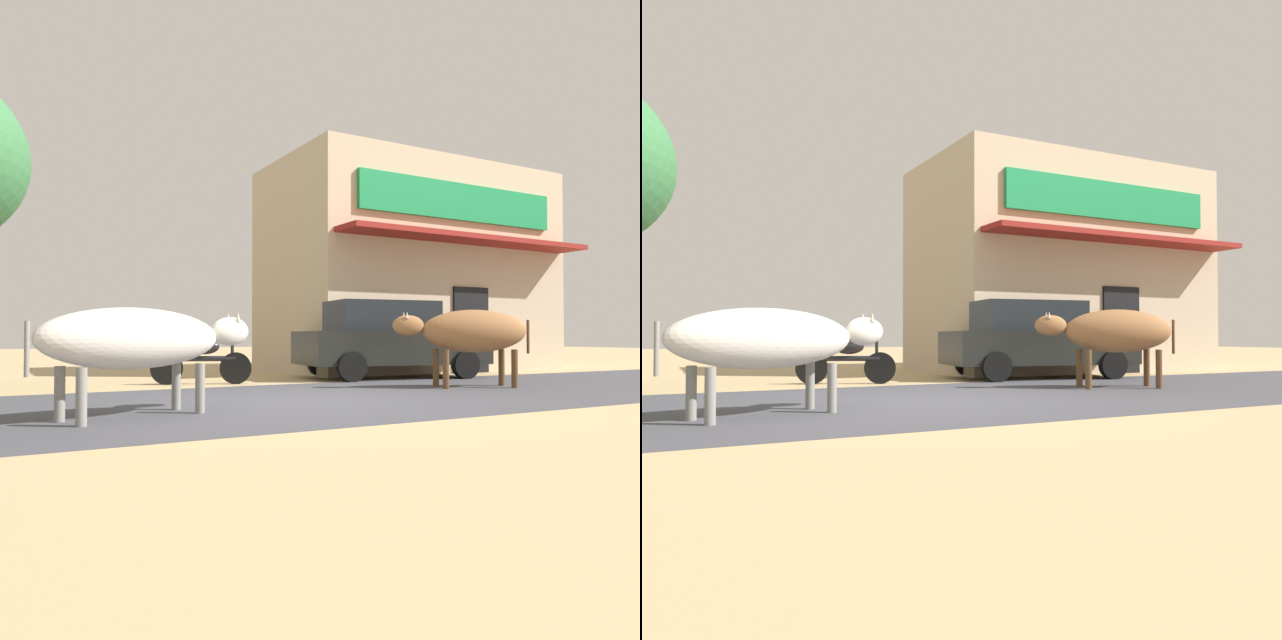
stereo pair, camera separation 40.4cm
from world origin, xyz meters
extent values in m
plane|color=tan|center=(0.00, 0.00, 0.00)|extent=(80.00, 80.00, 0.00)
cube|color=#43434A|center=(0.00, 0.00, 0.00)|extent=(72.00, 5.21, 0.00)
cube|color=#C4AC8D|center=(6.36, 5.75, 2.67)|extent=(7.40, 4.17, 5.34)
cube|color=#198C4C|center=(6.36, 3.60, 4.16)|extent=(5.92, 0.10, 0.90)
cube|color=maroon|center=(6.36, 3.21, 3.20)|extent=(7.11, 0.90, 0.12)
cube|color=black|center=(6.68, 3.63, 1.05)|extent=(1.10, 0.06, 2.10)
cube|color=black|center=(3.96, 3.18, 0.65)|extent=(4.23, 2.37, 0.70)
cube|color=#1E2328|center=(3.66, 3.23, 1.32)|extent=(2.43, 1.94, 0.64)
cylinder|color=black|center=(5.38, 3.84, 0.30)|extent=(0.62, 0.27, 0.60)
cylinder|color=black|center=(5.10, 2.11, 0.30)|extent=(0.62, 0.27, 0.60)
cylinder|color=black|center=(2.81, 4.25, 0.30)|extent=(0.62, 0.27, 0.60)
cylinder|color=black|center=(2.53, 2.52, 0.30)|extent=(0.62, 0.27, 0.60)
cylinder|color=black|center=(0.35, 3.13, 0.30)|extent=(0.58, 0.29, 0.60)
cylinder|color=black|center=(-0.83, 3.59, 0.30)|extent=(0.58, 0.29, 0.60)
cylinder|color=black|center=(-0.24, 3.36, 0.48)|extent=(1.21, 0.55, 0.10)
ellipsoid|color=black|center=(-0.19, 3.34, 0.70)|extent=(0.61, 0.43, 0.28)
cylinder|color=black|center=(0.29, 3.15, 0.75)|extent=(0.06, 0.06, 0.60)
ellipsoid|color=silver|center=(-2.37, -0.78, 0.87)|extent=(2.32, 1.35, 0.68)
ellipsoid|color=silver|center=(-1.09, -0.36, 0.96)|extent=(0.62, 0.44, 0.36)
cone|color=beige|center=(-1.07, -0.25, 1.14)|extent=(0.06, 0.06, 0.12)
cone|color=beige|center=(-1.01, -0.44, 1.14)|extent=(0.06, 0.06, 0.12)
cylinder|color=gray|center=(-1.77, -0.33, 0.29)|extent=(0.11, 0.11, 0.58)
cylinder|color=gray|center=(-1.61, -0.79, 0.29)|extent=(0.11, 0.11, 0.58)
cylinder|color=gray|center=(-3.13, -0.78, 0.29)|extent=(0.11, 0.11, 0.58)
cylinder|color=gray|center=(-2.98, -1.24, 0.29)|extent=(0.11, 0.11, 0.58)
cylinder|color=gray|center=(-3.47, -1.15, 0.77)|extent=(0.05, 0.05, 0.55)
ellipsoid|color=#94623A|center=(3.76, 0.40, 0.99)|extent=(2.05, 1.35, 0.75)
ellipsoid|color=#94623A|center=(2.63, 0.82, 1.08)|extent=(0.62, 0.46, 0.36)
cone|color=beige|center=(2.55, 0.75, 1.26)|extent=(0.06, 0.06, 0.12)
cone|color=beige|center=(2.62, 0.93, 1.26)|extent=(0.06, 0.06, 0.12)
cylinder|color=brown|center=(3.09, 0.38, 0.33)|extent=(0.11, 0.11, 0.67)
cylinder|color=brown|center=(3.27, 0.86, 0.33)|extent=(0.11, 0.11, 0.67)
cylinder|color=brown|center=(4.25, -0.06, 0.33)|extent=(0.11, 0.11, 0.67)
cylinder|color=brown|center=(4.43, 0.42, 0.33)|extent=(0.11, 0.11, 0.67)
cylinder|color=brown|center=(4.70, 0.05, 0.89)|extent=(0.05, 0.05, 0.60)
cylinder|color=#262633|center=(6.88, 3.85, 0.40)|extent=(0.14, 0.14, 0.81)
cylinder|color=#262633|center=(6.88, 3.67, 0.40)|extent=(0.14, 0.14, 0.81)
cube|color=#265999|center=(6.88, 3.76, 1.10)|extent=(0.41, 0.28, 0.57)
sphere|color=tan|center=(6.88, 3.76, 1.49)|extent=(0.22, 0.22, 0.22)
cylinder|color=#265999|center=(6.88, 4.02, 1.12)|extent=(0.09, 0.09, 0.52)
cylinder|color=#265999|center=(6.88, 3.50, 1.12)|extent=(0.09, 0.09, 0.52)
camera|label=1|loc=(-3.89, -7.76, 0.90)|focal=34.63mm
camera|label=2|loc=(-3.53, -7.95, 0.90)|focal=34.63mm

